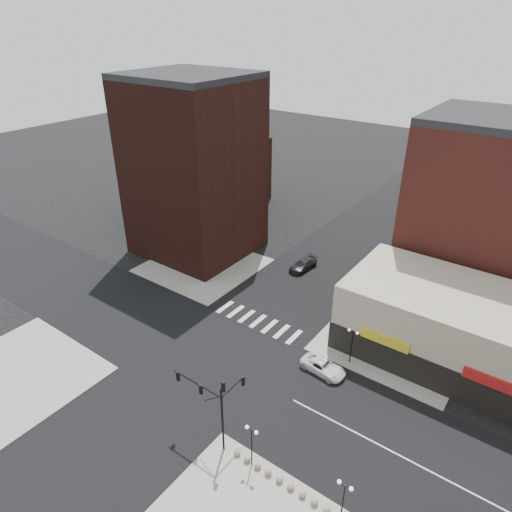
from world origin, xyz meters
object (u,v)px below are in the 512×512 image
Objects in this scene: dark_sedan_north at (303,265)px; traffic_signal at (216,399)px; street_lamp_se_b at (344,493)px; street_lamp_ne at (352,338)px; white_suv at (323,367)px; street_lamp_se_a at (252,437)px.

traffic_signal is at bearing -66.68° from dark_sedan_north.
street_lamp_se_b is (11.76, -0.17, -1.67)m from traffic_signal.
white_suv is (-1.62, -2.87, -2.63)m from street_lamp_ne.
street_lamp_se_b is 0.87× the size of white_suv.
traffic_signal reaches higher than white_suv.
street_lamp_se_b is at bearing -0.82° from traffic_signal.
street_lamp_se_b is 15.92m from white_suv.
street_lamp_se_a and street_lamp_ne have the same top height.
dark_sedan_north is (-12.59, 17.09, 0.06)m from white_suv.
street_lamp_se_a is 33.08m from dark_sedan_north.
street_lamp_se_b is 17.46m from street_lamp_ne.
street_lamp_se_a is 0.84× the size of dark_sedan_north.
white_suv is at bearing 123.29° from street_lamp_se_b.
white_suv is 21.23m from dark_sedan_north.
white_suv is (-8.62, 13.13, -2.63)m from street_lamp_se_b.
traffic_signal is 1.63× the size of white_suv.
street_lamp_se_b is at bearing -66.37° from street_lamp_ne.
traffic_signal reaches higher than dark_sedan_north.
street_lamp_se_b is 37.01m from dark_sedan_north.
dark_sedan_north is (-9.45, 30.05, -4.24)m from traffic_signal.
dark_sedan_north reaches higher than white_suv.
white_suv is (3.15, 12.96, -4.30)m from traffic_signal.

